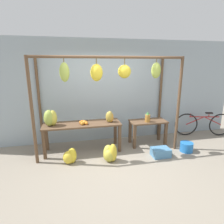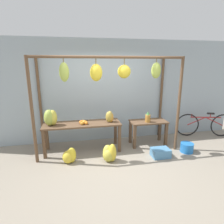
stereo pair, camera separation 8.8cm
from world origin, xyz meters
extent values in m
plane|color=gray|center=(0.00, 0.00, 0.00)|extent=(20.00, 20.00, 0.00)
cube|color=#99A8B2|center=(0.00, 1.62, 1.40)|extent=(8.00, 0.08, 2.80)
cylinder|color=brown|center=(-1.70, 0.55, 1.16)|extent=(0.07, 0.07, 2.32)
cylinder|color=brown|center=(1.70, 0.55, 1.16)|extent=(0.07, 0.07, 2.32)
cylinder|color=brown|center=(-1.70, 1.53, 1.16)|extent=(0.07, 0.07, 2.32)
cylinder|color=brown|center=(1.70, 1.53, 1.16)|extent=(0.07, 0.07, 2.32)
cylinder|color=brown|center=(0.00, 0.55, 2.29)|extent=(3.39, 0.06, 0.06)
cylinder|color=brown|center=(-0.99, 0.55, 2.22)|extent=(0.02, 0.02, 0.08)
ellipsoid|color=#9EB247|center=(-0.99, 0.55, 1.99)|extent=(0.21, 0.18, 0.40)
cylinder|color=brown|center=(-0.32, 0.55, 2.21)|extent=(0.02, 0.02, 0.11)
ellipsoid|color=yellow|center=(-0.32, 0.55, 1.97)|extent=(0.27, 0.24, 0.37)
cylinder|color=brown|center=(0.30, 0.55, 2.20)|extent=(0.02, 0.02, 0.13)
ellipsoid|color=yellow|center=(0.30, 0.55, 1.99)|extent=(0.29, 0.26, 0.29)
cylinder|color=brown|center=(1.05, 0.55, 2.22)|extent=(0.02, 0.02, 0.08)
ellipsoid|color=#9EB247|center=(1.05, 0.55, 2.01)|extent=(0.22, 0.20, 0.36)
cube|color=brown|center=(-0.65, 0.94, 0.71)|extent=(1.89, 0.58, 0.04)
cube|color=brown|center=(-1.55, 0.70, 0.34)|extent=(0.07, 0.07, 0.69)
cube|color=brown|center=(0.24, 0.70, 0.34)|extent=(0.07, 0.07, 0.69)
cube|color=brown|center=(-1.55, 1.18, 0.34)|extent=(0.07, 0.07, 0.69)
cube|color=brown|center=(0.24, 1.18, 0.34)|extent=(0.07, 0.07, 0.69)
cube|color=brown|center=(1.11, 0.98, 0.65)|extent=(0.97, 0.49, 0.04)
cube|color=brown|center=(0.67, 0.79, 0.31)|extent=(0.07, 0.07, 0.63)
cube|color=brown|center=(1.55, 0.79, 0.31)|extent=(0.07, 0.07, 0.63)
cube|color=brown|center=(0.67, 1.18, 0.31)|extent=(0.07, 0.07, 0.63)
cube|color=brown|center=(1.55, 1.18, 0.31)|extent=(0.07, 0.07, 0.63)
ellipsoid|color=gold|center=(-1.33, 0.93, 0.91)|extent=(0.20, 0.22, 0.37)
ellipsoid|color=#9EB247|center=(-1.41, 0.91, 0.92)|extent=(0.24, 0.26, 0.39)
sphere|color=orange|center=(-0.55, 0.85, 0.77)|extent=(0.07, 0.07, 0.07)
sphere|color=orange|center=(-0.58, 0.91, 0.77)|extent=(0.08, 0.08, 0.08)
sphere|color=orange|center=(-0.68, 0.90, 0.77)|extent=(0.09, 0.09, 0.09)
sphere|color=orange|center=(-0.60, 0.88, 0.78)|extent=(0.10, 0.10, 0.10)
sphere|color=orange|center=(-0.65, 0.93, 0.77)|extent=(0.09, 0.09, 0.09)
sphere|color=orange|center=(-0.55, 0.81, 0.76)|extent=(0.07, 0.07, 0.07)
sphere|color=orange|center=(-0.66, 0.81, 0.77)|extent=(0.08, 0.08, 0.08)
sphere|color=orange|center=(-0.60, 0.88, 0.77)|extent=(0.09, 0.09, 0.09)
sphere|color=orange|center=(-0.60, 0.87, 0.77)|extent=(0.09, 0.09, 0.09)
sphere|color=orange|center=(-0.68, 0.90, 0.77)|extent=(0.09, 0.09, 0.09)
cylinder|color=#A3702D|center=(1.05, 0.90, 0.75)|extent=(0.14, 0.14, 0.15)
cone|color=#428442|center=(1.05, 0.90, 0.88)|extent=(0.10, 0.10, 0.11)
cylinder|color=#B27F38|center=(1.05, 0.90, 0.77)|extent=(0.13, 0.13, 0.20)
cone|color=#428442|center=(1.05, 0.90, 0.91)|extent=(0.09, 0.09, 0.09)
ellipsoid|color=yellow|center=(-0.92, 0.38, 0.17)|extent=(0.21, 0.23, 0.35)
ellipsoid|color=gold|center=(-1.00, 0.36, 0.15)|extent=(0.27, 0.25, 0.29)
ellipsoid|color=gold|center=(-0.03, 0.24, 0.21)|extent=(0.23, 0.24, 0.43)
ellipsoid|color=gold|center=(-0.12, 0.31, 0.19)|extent=(0.28, 0.26, 0.38)
ellipsoid|color=gold|center=(-0.11, 0.26, 0.16)|extent=(0.34, 0.32, 0.31)
cube|color=#4C84B2|center=(1.14, 0.24, 0.10)|extent=(0.42, 0.31, 0.20)
cylinder|color=blue|center=(1.90, 0.35, 0.12)|extent=(0.32, 0.32, 0.23)
torus|color=black|center=(3.54, 1.10, 0.35)|extent=(0.68, 0.20, 0.69)
torus|color=black|center=(2.52, 1.34, 0.35)|extent=(0.68, 0.20, 0.69)
cylinder|color=maroon|center=(3.03, 1.22, 0.59)|extent=(0.87, 0.24, 0.03)
cylinder|color=maroon|center=(3.28, 1.16, 0.47)|extent=(0.53, 0.15, 0.27)
cylinder|color=maroon|center=(2.77, 1.28, 0.47)|extent=(0.53, 0.15, 0.27)
cylinder|color=maroon|center=(3.16, 1.19, 0.64)|extent=(0.02, 0.02, 0.10)
cube|color=black|center=(3.16, 1.19, 0.71)|extent=(0.21, 0.12, 0.04)
cylinder|color=maroon|center=(2.62, 1.32, 0.64)|extent=(0.02, 0.02, 0.10)
ellipsoid|color=gold|center=(0.06, 0.89, 0.85)|extent=(0.16, 0.13, 0.25)
ellipsoid|color=#B2993D|center=(0.04, 0.91, 0.87)|extent=(0.20, 0.22, 0.28)
ellipsoid|color=#B2993D|center=(0.01, 0.90, 0.86)|extent=(0.21, 0.21, 0.27)
camera|label=1|loc=(-0.86, -3.51, 2.16)|focal=30.00mm
camera|label=2|loc=(-0.77, -3.52, 2.16)|focal=30.00mm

